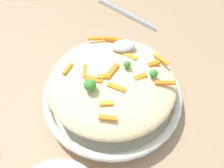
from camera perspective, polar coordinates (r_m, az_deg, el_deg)
The scene contains 22 objects.
ground_plane at distance 0.53m, azimuth 0.00°, elevation -4.20°, with size 2.40×2.40×0.00m, color #9E7F60.
serving_bowl at distance 0.51m, azimuth 0.00°, elevation -2.78°, with size 0.33×0.33×0.04m.
pasta_mound at distance 0.47m, azimuth 0.00°, elevation 0.70°, with size 0.29×0.28×0.07m, color beige.
carrot_piece_0 at distance 0.48m, azimuth 4.41°, elevation 7.91°, with size 0.04×0.01×0.01m, color orange.
carrot_piece_1 at distance 0.44m, azimuth 0.12°, elevation 3.48°, with size 0.04×0.01×0.01m, color orange.
carrot_piece_2 at distance 0.52m, azimuth 0.09°, elevation 12.19°, with size 0.04×0.01×0.01m, color orange.
carrot_piece_3 at distance 0.48m, azimuth 13.30°, elevation 6.68°, with size 0.04×0.01×0.01m, color orange.
carrot_piece_4 at distance 0.42m, azimuth 1.28°, elevation -0.84°, with size 0.04×0.01×0.01m, color orange.
carrot_piece_5 at distance 0.44m, azimuth 14.33°, elevation 0.33°, with size 0.04×0.01×0.01m, color orange.
carrot_piece_6 at distance 0.43m, azimuth -2.35°, elevation 2.07°, with size 0.02×0.01×0.01m, color orange.
carrot_piece_7 at distance 0.46m, azimuth -12.09°, elevation 4.13°, with size 0.03×0.01×0.01m, color orange.
carrot_piece_8 at distance 0.52m, azimuth -4.51°, elevation 12.35°, with size 0.04×0.01×0.01m, color orange.
carrot_piece_9 at distance 0.47m, azimuth 11.38°, elevation 5.55°, with size 0.03×0.01×0.01m, color orange.
carrot_piece_10 at distance 0.40m, azimuth -1.64°, elevation -5.34°, with size 0.03×0.01×0.01m, color orange.
carrot_piece_11 at distance 0.45m, azimuth -7.54°, elevation 3.42°, with size 0.04×0.01×0.01m, color orange.
carrot_piece_12 at distance 0.44m, azimuth 7.72°, elevation 1.92°, with size 0.03×0.01×0.01m, color orange.
carrot_piece_13 at distance 0.39m, azimuth -1.29°, elevation -9.23°, with size 0.03×0.01×0.01m, color orange.
carrot_piece_14 at distance 0.43m, azimuth -4.94°, elevation 1.24°, with size 0.04×0.01×0.01m, color orange.
broccoli_floret_0 at distance 0.44m, azimuth 4.16°, elevation 5.31°, with size 0.02×0.02×0.02m.
broccoli_floret_1 at distance 0.44m, azimuth 11.35°, elevation 2.83°, with size 0.02×0.02×0.02m.
broccoli_floret_2 at distance 0.41m, azimuth -6.06°, elevation -0.38°, with size 0.02×0.02×0.03m.
serving_spoon at distance 0.50m, azimuth 3.74°, elevation 13.32°, with size 0.14×0.12×0.08m.
Camera 1 is at (0.05, 0.28, 0.45)m, focal length 33.35 mm.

